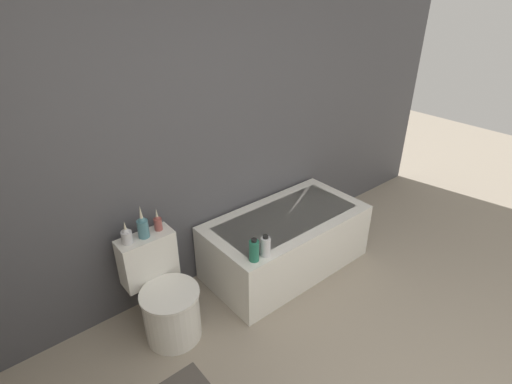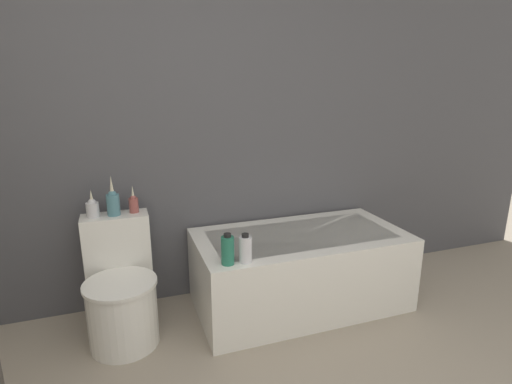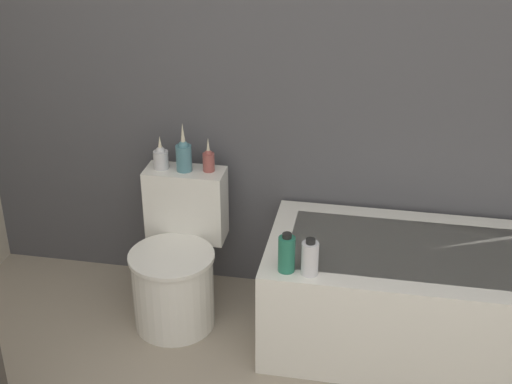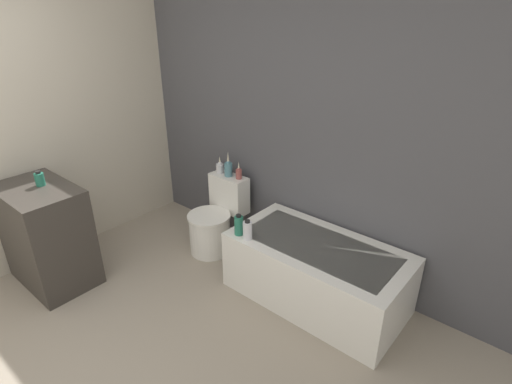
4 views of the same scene
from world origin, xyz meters
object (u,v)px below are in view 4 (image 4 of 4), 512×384
at_px(vase_gold, 220,167).
at_px(shampoo_bottle_short, 247,230).
at_px(soap_bottle_glass, 40,179).
at_px(shampoo_bottle_tall, 239,225).
at_px(vase_bronze, 239,173).
at_px(toilet, 216,221).
at_px(vase_silver, 228,168).
at_px(bathtub, 316,272).

relative_size(vase_gold, shampoo_bottle_short, 1.00).
bearing_deg(soap_bottle_glass, vase_gold, 66.28).
bearing_deg(shampoo_bottle_tall, vase_gold, 144.64).
distance_m(vase_gold, shampoo_bottle_short, 0.97).
bearing_deg(vase_bronze, vase_gold, -176.91).
xyz_separation_m(soap_bottle_glass, vase_bronze, (0.87, 1.45, -0.17)).
height_order(toilet, vase_silver, vase_silver).
distance_m(vase_bronze, shampoo_bottle_tall, 0.72).
height_order(vase_bronze, shampoo_bottle_tall, vase_bronze).
distance_m(soap_bottle_glass, shampoo_bottle_short, 1.75).
distance_m(toilet, shampoo_bottle_tall, 0.72).
xyz_separation_m(shampoo_bottle_tall, shampoo_bottle_short, (0.10, -0.01, -0.01)).
relative_size(bathtub, shampoo_bottle_tall, 7.78).
relative_size(soap_bottle_glass, vase_silver, 0.50).
bearing_deg(vase_gold, vase_silver, -2.09).
relative_size(soap_bottle_glass, shampoo_bottle_short, 0.73).
bearing_deg(vase_bronze, shampoo_bottle_tall, -47.79).
relative_size(toilet, shampoo_bottle_tall, 3.93).
height_order(soap_bottle_glass, vase_bronze, soap_bottle_glass).
relative_size(vase_gold, vase_bronze, 0.98).
height_order(vase_bronze, shampoo_bottle_short, vase_bronze).
distance_m(soap_bottle_glass, vase_silver, 1.62).
height_order(toilet, vase_gold, vase_gold).
bearing_deg(soap_bottle_glass, vase_bronze, 58.96).
xyz_separation_m(toilet, soap_bottle_glass, (-0.75, -1.23, 0.65)).
xyz_separation_m(vase_gold, vase_bronze, (0.24, 0.01, -0.00)).
relative_size(soap_bottle_glass, vase_bronze, 0.72).
relative_size(toilet, vase_silver, 2.87).
distance_m(vase_gold, shampoo_bottle_tall, 0.88).
height_order(vase_silver, shampoo_bottle_tall, vase_silver).
relative_size(vase_bronze, shampoo_bottle_short, 1.02).
height_order(bathtub, soap_bottle_glass, soap_bottle_glass).
bearing_deg(shampoo_bottle_tall, toilet, 153.37).
xyz_separation_m(bathtub, soap_bottle_glass, (-1.93, -1.21, 0.69)).
distance_m(vase_silver, vase_bronze, 0.12).
bearing_deg(toilet, soap_bottle_glass, -121.46).
height_order(bathtub, shampoo_bottle_tall, shampoo_bottle_tall).
height_order(soap_bottle_glass, shampoo_bottle_tall, soap_bottle_glass).
distance_m(shampoo_bottle_tall, shampoo_bottle_short, 0.10).
xyz_separation_m(vase_gold, shampoo_bottle_tall, (0.71, -0.50, -0.17)).
relative_size(bathtub, soap_bottle_glass, 11.30).
xyz_separation_m(vase_silver, shampoo_bottle_tall, (0.59, -0.50, -0.20)).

